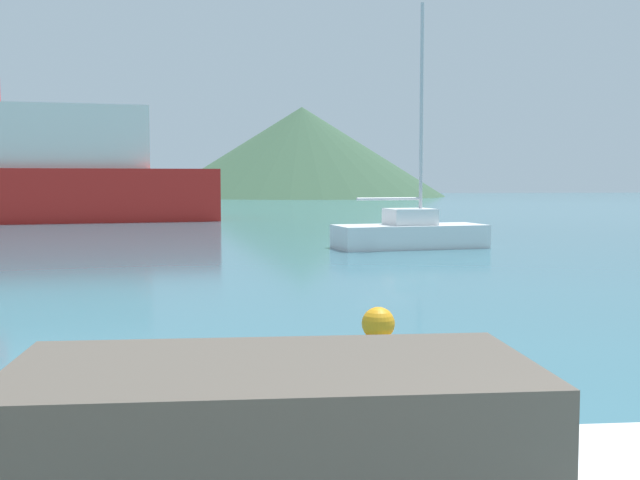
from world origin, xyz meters
TOP-DOWN VIEW (x-y plane):
  - sailboat_inner at (4.23, 25.34)m, footprint 5.40×2.67m
  - buoy_marker at (-0.60, 8.76)m, footprint 0.63×0.63m
  - hill_west at (-20.35, 98.72)m, footprint 29.73×29.73m
  - hill_central at (10.36, 103.51)m, footprint 37.48×37.48m

SIDE VIEW (x-z plane):
  - buoy_marker at x=-0.60m, z-range -0.06..0.66m
  - sailboat_inner at x=4.23m, z-range -3.63..4.70m
  - hill_west at x=-20.35m, z-range 0.00..9.50m
  - hill_central at x=10.36m, z-range 0.00..11.65m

